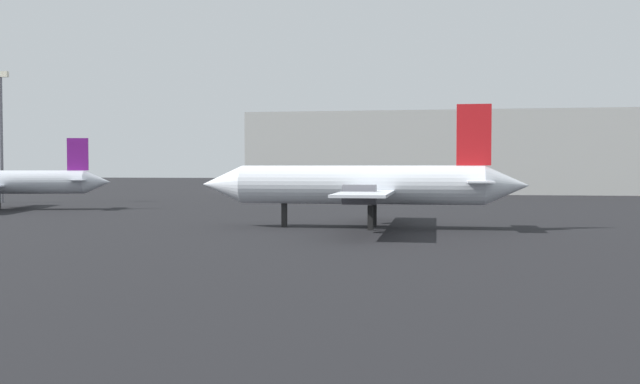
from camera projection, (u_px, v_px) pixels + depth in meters
name	position (u px, v px, depth m)	size (l,w,h in m)	color
airplane_distant	(363.00, 185.00, 59.68)	(27.28, 23.75, 10.19)	silver
light_mast_left	(1.00, 128.00, 101.31)	(2.40, 0.50, 18.49)	slate
terminal_building	(450.00, 153.00, 141.84)	(77.39, 23.30, 15.46)	#B7B7B2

